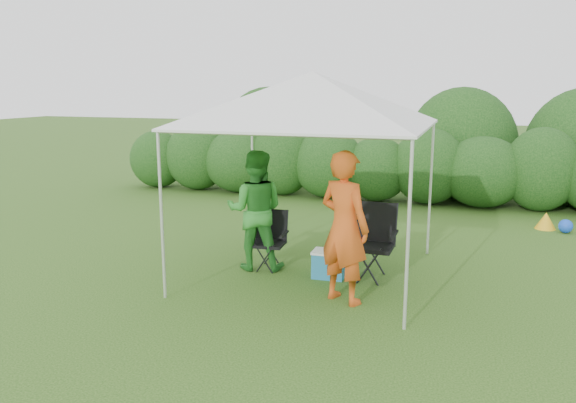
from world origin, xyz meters
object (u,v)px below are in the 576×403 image
(woman, at_px, (255,210))
(canopy, at_px, (313,99))
(chair_right, at_px, (373,236))
(man, at_px, (344,227))
(chair_left, at_px, (270,236))
(cooler, at_px, (329,264))

(woman, bearing_deg, canopy, 169.13)
(chair_right, bearing_deg, man, -99.39)
(chair_right, height_order, chair_left, chair_right)
(chair_right, bearing_deg, canopy, -169.97)
(cooler, bearing_deg, canopy, 160.11)
(man, relative_size, woman, 1.09)
(cooler, bearing_deg, chair_right, 20.00)
(woman, height_order, cooler, woman)
(chair_right, distance_m, woman, 1.73)
(chair_right, bearing_deg, chair_left, -176.99)
(canopy, bearing_deg, chair_right, 9.04)
(chair_right, distance_m, chair_left, 1.53)
(canopy, relative_size, woman, 1.78)
(canopy, xyz_separation_m, chair_left, (-0.67, 0.08, -1.98))
(man, bearing_deg, chair_left, -10.76)
(woman, bearing_deg, chair_left, -160.72)
(canopy, height_order, man, canopy)
(chair_left, height_order, cooler, chair_left)
(canopy, xyz_separation_m, woman, (-0.84, -0.03, -1.59))
(chair_left, distance_m, cooler, 1.01)
(chair_right, xyz_separation_m, chair_left, (-1.52, -0.05, -0.11))
(man, distance_m, woman, 1.74)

